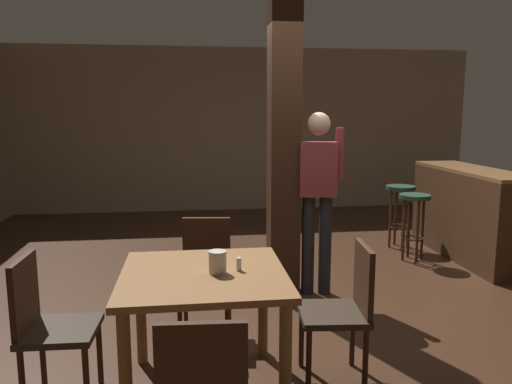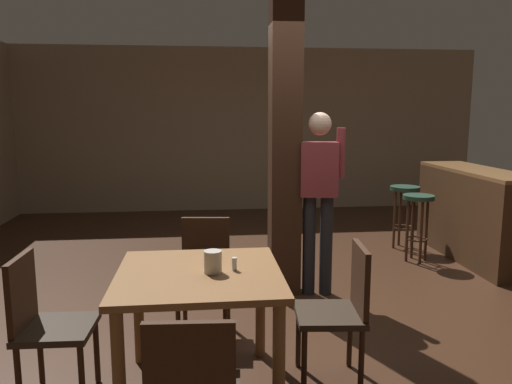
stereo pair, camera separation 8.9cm
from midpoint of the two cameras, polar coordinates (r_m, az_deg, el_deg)
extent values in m
plane|color=#382114|center=(4.66, 5.74, -12.60)|extent=(10.80, 10.80, 0.00)
cube|color=gray|center=(8.78, -0.27, 7.11)|extent=(8.00, 0.10, 2.80)
cube|color=#382114|center=(4.65, 3.87, 5.15)|extent=(0.28, 0.28, 2.80)
cube|color=brown|center=(3.06, -5.68, -9.41)|extent=(0.99, 0.99, 0.04)
cylinder|color=brown|center=(3.62, 1.22, -12.91)|extent=(0.07, 0.07, 0.74)
cylinder|color=brown|center=(3.61, -12.57, -13.17)|extent=(0.07, 0.07, 0.74)
cylinder|color=brown|center=(2.86, 3.57, -19.26)|extent=(0.07, 0.07, 0.74)
cylinder|color=brown|center=(2.85, -14.48, -19.62)|extent=(0.07, 0.07, 0.74)
cube|color=#2D2319|center=(3.89, -5.34, -10.01)|extent=(0.46, 0.46, 0.04)
cube|color=#382114|center=(4.01, -5.13, -6.06)|extent=(0.38, 0.08, 0.45)
cylinder|color=#382114|center=(3.80, -2.83, -14.12)|extent=(0.04, 0.04, 0.43)
cylinder|color=#382114|center=(3.83, -8.23, -13.99)|extent=(0.04, 0.04, 0.43)
cylinder|color=#382114|center=(4.12, -2.58, -12.19)|extent=(0.04, 0.04, 0.43)
cylinder|color=#382114|center=(4.15, -7.52, -12.09)|extent=(0.04, 0.04, 0.43)
cube|color=#382114|center=(2.17, -6.36, -19.99)|extent=(0.38, 0.06, 0.45)
cube|color=#2D2319|center=(3.31, 9.13, -13.66)|extent=(0.46, 0.46, 0.04)
cube|color=#382114|center=(3.27, 12.60, -9.85)|extent=(0.07, 0.38, 0.45)
cylinder|color=#382114|center=(3.22, 6.35, -18.67)|extent=(0.04, 0.04, 0.43)
cylinder|color=#382114|center=(3.54, 5.62, -16.02)|extent=(0.04, 0.04, 0.43)
cylinder|color=#382114|center=(3.28, 12.75, -18.30)|extent=(0.04, 0.04, 0.43)
cylinder|color=#382114|center=(3.59, 11.39, -15.75)|extent=(0.04, 0.04, 0.43)
cube|color=#2D2319|center=(3.28, -21.00, -14.39)|extent=(0.43, 0.43, 0.04)
cube|color=#382114|center=(3.26, -24.52, -10.53)|extent=(0.05, 0.38, 0.45)
cylinder|color=#382114|center=(3.48, -17.04, -16.81)|extent=(0.04, 0.04, 0.43)
cylinder|color=#382114|center=(3.18, -18.49, -19.53)|extent=(0.04, 0.04, 0.43)
cylinder|color=#382114|center=(3.58, -22.75, -16.43)|extent=(0.04, 0.04, 0.43)
cylinder|color=#382114|center=(3.28, -24.77, -18.99)|extent=(0.04, 0.04, 0.43)
cylinder|color=beige|center=(3.00, -4.10, -7.97)|extent=(0.11, 0.11, 0.14)
cylinder|color=silver|center=(3.05, -1.65, -8.22)|extent=(0.03, 0.03, 0.08)
cube|color=maroon|center=(4.63, 7.77, 2.59)|extent=(0.37, 0.25, 0.50)
sphere|color=beige|center=(4.60, 7.88, 7.73)|extent=(0.24, 0.24, 0.21)
cylinder|color=#232328|center=(4.78, 8.54, -6.09)|extent=(0.14, 0.14, 0.95)
cylinder|color=#232328|center=(4.77, 6.61, -6.09)|extent=(0.14, 0.14, 0.95)
cylinder|color=maroon|center=(4.64, 10.20, 4.40)|extent=(0.09, 0.09, 0.46)
cylinder|color=maroon|center=(4.61, 5.40, 4.47)|extent=(0.09, 0.09, 0.46)
cube|color=brown|center=(6.33, 24.51, 2.20)|extent=(0.56, 1.89, 0.04)
cube|color=#422816|center=(6.36, 23.41, -2.56)|extent=(0.36, 1.89, 1.02)
cylinder|color=#1E3828|center=(6.01, 18.50, -0.57)|extent=(0.35, 0.35, 0.05)
torus|color=#382114|center=(6.11, 18.26, -5.11)|extent=(0.25, 0.25, 0.02)
cylinder|color=#382114|center=(6.19, 17.87, -3.95)|extent=(0.03, 0.03, 0.73)
cylinder|color=#382114|center=(5.98, 18.77, -4.44)|extent=(0.03, 0.03, 0.73)
cylinder|color=#382114|center=(6.13, 19.29, -4.14)|extent=(0.03, 0.03, 0.73)
cylinder|color=#382114|center=(6.04, 17.32, -4.24)|extent=(0.03, 0.03, 0.73)
cylinder|color=#1E3828|center=(6.54, 17.04, 0.41)|extent=(0.37, 0.37, 0.05)
torus|color=#422816|center=(6.63, 16.83, -3.87)|extent=(0.26, 0.26, 0.02)
cylinder|color=#422816|center=(6.72, 16.48, -2.79)|extent=(0.03, 0.03, 0.74)
cylinder|color=#422816|center=(6.51, 17.28, -3.22)|extent=(0.03, 0.03, 0.74)
cylinder|color=#422816|center=(6.66, 17.82, -2.96)|extent=(0.03, 0.03, 0.74)
cylinder|color=#422816|center=(6.57, 15.92, -3.04)|extent=(0.03, 0.03, 0.74)
camera|label=1|loc=(0.04, -89.40, 0.10)|focal=35.00mm
camera|label=2|loc=(0.04, 90.60, -0.10)|focal=35.00mm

